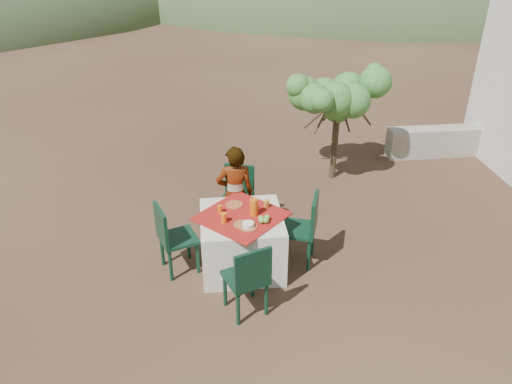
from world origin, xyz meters
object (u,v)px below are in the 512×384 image
(chair_left, at_px, (172,236))
(juice_pitcher, at_px, (254,207))
(chair_right, at_px, (304,226))
(person, at_px, (235,194))
(chair_near, at_px, (248,278))
(table, at_px, (242,241))
(shrub_tree, at_px, (340,101))
(chair_far, at_px, (238,194))

(chair_left, xyz_separation_m, juice_pitcher, (1.03, 0.02, 0.34))
(juice_pitcher, bearing_deg, chair_right, -0.03)
(juice_pitcher, bearing_deg, person, 106.15)
(chair_near, xyz_separation_m, chair_right, (0.81, 0.93, 0.02))
(chair_near, bearing_deg, table, -110.93)
(chair_left, bearing_deg, shrub_tree, -68.28)
(chair_near, xyz_separation_m, juice_pitcher, (0.16, 0.93, 0.35))
(chair_right, height_order, shrub_tree, shrub_tree)
(chair_left, height_order, juice_pitcher, juice_pitcher)
(table, height_order, shrub_tree, shrub_tree)
(chair_left, relative_size, shrub_tree, 0.55)
(table, relative_size, chair_far, 1.39)
(table, xyz_separation_m, person, (-0.03, 0.65, 0.32))
(chair_near, distance_m, chair_right, 1.23)
(table, height_order, chair_right, chair_right)
(person, bearing_deg, table, 91.27)
(chair_near, distance_m, person, 1.59)
(chair_left, bearing_deg, table, -109.15)
(chair_right, xyz_separation_m, shrub_tree, (1.04, 2.40, 0.81))
(chair_right, distance_m, juice_pitcher, 0.72)
(person, height_order, juice_pitcher, person)
(table, height_order, chair_near, chair_near)
(chair_left, xyz_separation_m, person, (0.84, 0.67, 0.17))
(chair_near, height_order, person, person)
(chair_far, bearing_deg, person, -79.73)
(table, xyz_separation_m, chair_near, (-0.00, -0.92, 0.15))
(chair_far, distance_m, person, 0.38)
(chair_far, height_order, juice_pitcher, juice_pitcher)
(person, bearing_deg, shrub_tree, -138.48)
(chair_right, bearing_deg, chair_far, -122.42)
(chair_left, distance_m, shrub_tree, 3.73)
(chair_near, bearing_deg, chair_left, -66.94)
(chair_near, height_order, chair_left, chair_left)
(shrub_tree, xyz_separation_m, juice_pitcher, (-1.68, -2.40, -0.49))
(chair_left, bearing_deg, chair_far, -62.12)
(shrub_tree, bearing_deg, chair_left, -138.35)
(juice_pitcher, bearing_deg, chair_near, -99.75)
(chair_far, relative_size, juice_pitcher, 4.19)
(chair_near, bearing_deg, chair_far, -111.52)
(chair_near, xyz_separation_m, chair_left, (-0.87, 0.91, 0.00))
(person, relative_size, shrub_tree, 0.82)
(chair_far, distance_m, chair_left, 1.34)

